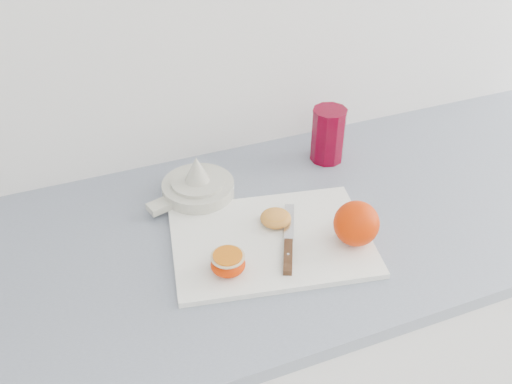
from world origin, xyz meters
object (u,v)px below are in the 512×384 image
half_orange (228,263)px  citrus_juicer (197,187)px  cutting_board (271,240)px  red_tumbler (328,137)px  counter (315,345)px

half_orange → citrus_juicer: 0.25m
cutting_board → red_tumbler: bearing=43.9°
counter → red_tumbler: size_ratio=18.62×
counter → cutting_board: 0.48m
red_tumbler → counter: bearing=-116.0°
citrus_juicer → cutting_board: bearing=-64.7°
cutting_board → red_tumbler: size_ratio=2.93×
counter → citrus_juicer: size_ratio=12.46×
half_orange → citrus_juicer: size_ratio=0.33×
counter → red_tumbler: bearing=64.0°
red_tumbler → half_orange: bearing=-140.6°
counter → citrus_juicer: citrus_juicer is taller
counter → half_orange: 0.55m
half_orange → red_tumbler: red_tumbler is taller
half_orange → citrus_juicer: (0.02, 0.25, -0.00)m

